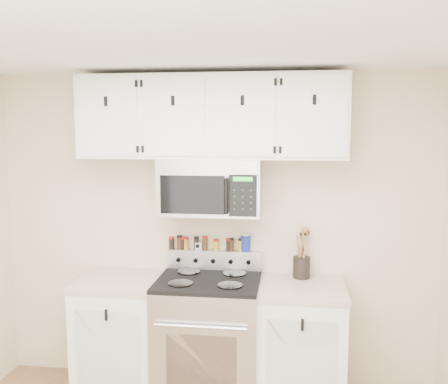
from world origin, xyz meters
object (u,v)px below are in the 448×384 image
range (209,338)px  salt_canister (246,242)px  microwave (211,187)px  utensil_crock (301,266)px

range → salt_canister: (0.25, 0.28, 0.68)m
range → microwave: 1.15m
range → salt_canister: 0.78m
range → salt_canister: bearing=48.2°
utensil_crock → range: bearing=-162.5°
utensil_crock → salt_canister: utensil_crock is taller
microwave → salt_canister: size_ratio=5.41×
range → salt_canister: salt_canister is taller
microwave → utensil_crock: bearing=7.5°
range → microwave: (0.00, 0.13, 1.14)m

